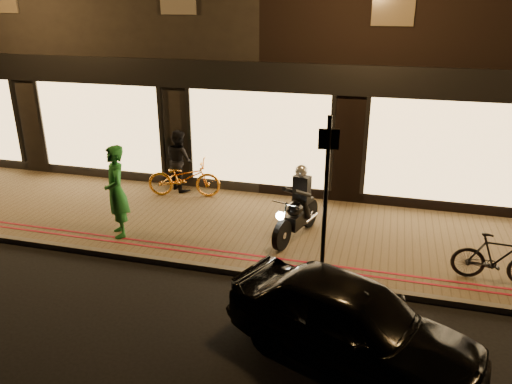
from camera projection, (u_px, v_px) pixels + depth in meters
The scene contains 12 objects.
ground at pixel (205, 271), 9.60m from camera, with size 90.00×90.00×0.00m, color black.
sidewalk at pixel (236, 226), 11.38m from camera, with size 50.00×4.00×0.12m, color brown.
kerb_stone at pixel (206, 267), 9.63m from camera, with size 50.00×0.14×0.12m, color #59544C.
red_kerb_lines at pixel (215, 253), 10.05m from camera, with size 50.00×0.26×0.01m.
building_row at pixel (299, 21), 16.15m from camera, with size 48.00×10.11×8.50m.
motorcycle at pixel (298, 210), 10.53m from camera, with size 0.79×1.90×1.59m.
sign_post at pixel (326, 191), 8.63m from camera, with size 0.35×0.09×3.00m.
bicycle_gold at pixel (184, 178), 12.80m from camera, with size 0.65×1.87×0.98m, color orange.
bicycle_dark at pixel (497, 259), 8.88m from camera, with size 0.43×1.54×0.93m, color black.
person_green at pixel (116, 192), 10.48m from camera, with size 0.73×0.48×1.99m, color #1E722C.
person_dark at pixel (180, 160), 13.15m from camera, with size 0.79×0.62×1.63m, color black.
parked_car at pixel (351, 321), 7.07m from camera, with size 1.50×3.73×1.27m, color black.
Camera 1 is at (3.16, -7.84, 4.90)m, focal length 35.00 mm.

